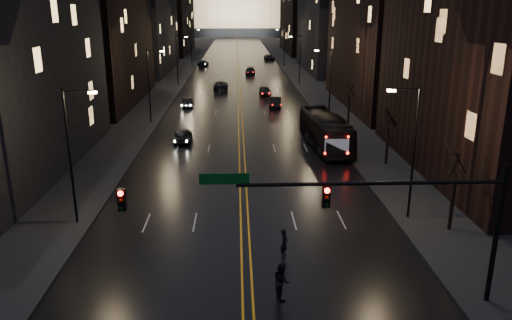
{
  "coord_description": "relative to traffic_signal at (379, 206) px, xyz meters",
  "views": [
    {
      "loc": [
        -0.42,
        -20.55,
        13.64
      ],
      "look_at": [
        0.79,
        10.73,
        4.05
      ],
      "focal_mm": 35.0,
      "sensor_mm": 36.0,
      "label": 1
    }
  ],
  "objects": [
    {
      "name": "pedestrian_b",
      "position": [
        -4.26,
        0.81,
        -4.16
      ],
      "size": [
        0.72,
        1.01,
        1.88
      ],
      "primitive_type": "imported",
      "rotation": [
        0.0,
        0.0,
        1.84
      ],
      "color": "black",
      "rests_on": "ground"
    },
    {
      "name": "building_right_near",
      "position": [
        15.09,
        20.0,
        6.9
      ],
      "size": [
        12.0,
        26.0,
        24.0
      ],
      "primitive_type": "cube",
      "color": "black",
      "rests_on": "ground"
    },
    {
      "name": "oncoming_car_b",
      "position": [
        -13.35,
        49.98,
        -4.41
      ],
      "size": [
        1.77,
        4.32,
        1.39
      ],
      "primitive_type": "imported",
      "rotation": [
        0.0,
        0.0,
        3.21
      ],
      "color": "black",
      "rests_on": "ground"
    },
    {
      "name": "tree_right_mid",
      "position": [
        7.09,
        22.0,
        -0.58
      ],
      "size": [
        2.4,
        2.4,
        6.65
      ],
      "color": "black",
      "rests_on": "ground"
    },
    {
      "name": "pedestrian_a",
      "position": [
        -3.74,
        5.0,
        -4.25
      ],
      "size": [
        0.63,
        0.74,
        1.72
      ],
      "primitive_type": "imported",
      "rotation": [
        0.0,
        0.0,
        1.15
      ],
      "color": "black",
      "rests_on": "ground"
    },
    {
      "name": "building_right_dist",
      "position": [
        15.09,
        140.0,
        5.9
      ],
      "size": [
        12.0,
        40.0,
        22.0
      ],
      "primitive_type": "cube",
      "color": "black",
      "rests_on": "ground"
    },
    {
      "name": "building_right_mid",
      "position": [
        15.09,
        92.0,
        7.9
      ],
      "size": [
        12.0,
        34.0,
        26.0
      ],
      "primitive_type": "cube",
      "color": "black",
      "rests_on": "ground"
    },
    {
      "name": "streetlamp_right_near",
      "position": [
        4.91,
        10.0,
        -0.02
      ],
      "size": [
        2.13,
        0.25,
        9.0
      ],
      "color": "black",
      "rests_on": "ground"
    },
    {
      "name": "streetlamp_left_near",
      "position": [
        -16.72,
        10.0,
        -0.02
      ],
      "size": [
        2.13,
        0.25,
        9.0
      ],
      "color": "black",
      "rests_on": "ground"
    },
    {
      "name": "ground",
      "position": [
        -5.91,
        0.0,
        -5.1
      ],
      "size": [
        900.0,
        900.0,
        0.0
      ],
      "primitive_type": "plane",
      "color": "black",
      "rests_on": "ground"
    },
    {
      "name": "streetlamp_right_mid",
      "position": [
        4.91,
        40.0,
        -0.02
      ],
      "size": [
        2.13,
        0.25,
        9.0
      ],
      "color": "black",
      "rests_on": "ground"
    },
    {
      "name": "receding_car_b",
      "position": [
        -1.77,
        59.11,
        -4.34
      ],
      "size": [
        1.93,
        4.55,
        1.53
      ],
      "primitive_type": "imported",
      "rotation": [
        0.0,
        0.0,
        0.03
      ],
      "color": "black",
      "rests_on": "ground"
    },
    {
      "name": "bus",
      "position": [
        2.59,
        28.23,
        -3.39
      ],
      "size": [
        3.78,
        12.47,
        3.42
      ],
      "primitive_type": "imported",
      "rotation": [
        0.0,
        0.0,
        0.07
      ],
      "color": "black",
      "rests_on": "ground"
    },
    {
      "name": "streetlamp_left_dist",
      "position": [
        -16.72,
        100.0,
        -0.02
      ],
      "size": [
        2.13,
        0.25,
        9.0
      ],
      "color": "black",
      "rests_on": "ground"
    },
    {
      "name": "building_left_mid",
      "position": [
        -26.91,
        54.0,
        8.9
      ],
      "size": [
        12.0,
        30.0,
        28.0
      ],
      "primitive_type": "cube",
      "color": "black",
      "rests_on": "ground"
    },
    {
      "name": "tree_right_far",
      "position": [
        7.09,
        38.0,
        -0.58
      ],
      "size": [
        2.4,
        2.4,
        6.65
      ],
      "color": "black",
      "rests_on": "ground"
    },
    {
      "name": "receding_car_c",
      "position": [
        -3.41,
        86.0,
        -4.37
      ],
      "size": [
        2.22,
        5.13,
        1.47
      ],
      "primitive_type": "imported",
      "rotation": [
        0.0,
        0.0,
        -0.03
      ],
      "color": "black",
      "rests_on": "ground"
    },
    {
      "name": "building_left_far",
      "position": [
        -26.91,
        92.0,
        4.9
      ],
      "size": [
        12.0,
        34.0,
        20.0
      ],
      "primitive_type": "cube",
      "color": "black",
      "rests_on": "ground"
    },
    {
      "name": "receding_car_d",
      "position": [
        2.59,
        116.81,
        -4.36
      ],
      "size": [
        2.76,
        5.49,
        1.49
      ],
      "primitive_type": "imported",
      "rotation": [
        0.0,
        0.0,
        0.06
      ],
      "color": "black",
      "rests_on": "ground"
    },
    {
      "name": "tree_right_near",
      "position": [
        7.09,
        8.0,
        -0.58
      ],
      "size": [
        2.4,
        2.4,
        6.65
      ],
      "color": "black",
      "rests_on": "ground"
    },
    {
      "name": "streetlamp_right_far",
      "position": [
        4.91,
        70.0,
        -0.02
      ],
      "size": [
        2.13,
        0.25,
        9.0
      ],
      "color": "black",
      "rests_on": "ground"
    },
    {
      "name": "receding_car_a",
      "position": [
        -0.86,
        49.46,
        -4.35
      ],
      "size": [
        2.1,
        4.72,
        1.5
      ],
      "primitive_type": "imported",
      "rotation": [
        0.0,
        0.0,
        -0.11
      ],
      "color": "black",
      "rests_on": "ground"
    },
    {
      "name": "road",
      "position": [
        -5.91,
        130.0,
        -5.09
      ],
      "size": [
        20.0,
        320.0,
        0.02
      ],
      "primitive_type": "cube",
      "color": "black",
      "rests_on": "ground"
    },
    {
      "name": "streetlamp_left_mid",
      "position": [
        -16.72,
        40.0,
        -0.02
      ],
      "size": [
        2.13,
        0.25,
        9.0
      ],
      "color": "black",
      "rests_on": "ground"
    },
    {
      "name": "oncoming_car_c",
      "position": [
        -9.09,
        66.34,
        -4.38
      ],
      "size": [
        2.41,
        5.18,
        1.44
      ],
      "primitive_type": "imported",
      "rotation": [
        0.0,
        0.0,
        3.14
      ],
      "color": "black",
      "rests_on": "ground"
    },
    {
      "name": "building_left_dist",
      "position": [
        -26.91,
        140.0,
        6.9
      ],
      "size": [
        12.0,
        40.0,
        24.0
      ],
      "primitive_type": "cube",
      "color": "black",
      "rests_on": "ground"
    },
    {
      "name": "sidewalk_left",
      "position": [
        -19.91,
        130.0,
        -5.02
      ],
      "size": [
        8.0,
        320.0,
        0.16
      ],
      "primitive_type": "cube",
      "color": "black",
      "rests_on": "ground"
    },
    {
      "name": "traffic_signal",
      "position": [
        0.0,
        0.0,
        0.0
      ],
      "size": [
        17.29,
        0.45,
        7.0
      ],
      "color": "black",
      "rests_on": "ground"
    },
    {
      "name": "center_line",
      "position": [
        -5.91,
        130.0,
        -5.08
      ],
      "size": [
        0.62,
        320.0,
        0.01
      ],
      "primitive_type": "cube",
      "color": "orange",
      "rests_on": "road"
    },
    {
      "name": "oncoming_car_a",
      "position": [
        -12.07,
        30.61,
        -4.36
      ],
      "size": [
        1.77,
        4.38,
        1.49
      ],
      "primitive_type": "imported",
      "rotation": [
        0.0,
        0.0,
        3.14
      ],
      "color": "black",
      "rests_on": "ground"
    },
    {
      "name": "streetlamp_left_far",
      "position": [
        -16.72,
        70.0,
        -0.02
      ],
      "size": [
        2.13,
        0.25,
        9.0
      ],
      "color": "black",
      "rests_on": "ground"
    },
    {
      "name": "oncoming_car_d",
      "position": [
        -14.41,
        102.39,
        -4.38
      ],
      "size": [
        2.55,
        5.18,
        1.45
      ],
      "primitive_type": "imported",
      "rotation": [
        0.0,
        0.0,
        3.04
      ],
      "color": "black",
      "rests_on": "ground"
    },
    {
      "name": "capitol",
      "position": [
        -5.91,
        250.0,
        12.05
      ],
      "size": [
        90.0,
        50.0,
        58.5
      ],
      "color": "black",
      "rests_on": "ground"
    },
    {
      "name": "sidewalk_right",
      "position": [
        8.09,
        130.0,
        -5.02
      ],
      "size": [
        8.0,
        320.0,
        0.16
      ],
      "primitive_type": "cube",
      "color": "black",
      "rests_on": "ground"
    },
    {
      "name": "streetlamp_right_dist",
      "position": [
        4.91,
        100.0,
        -0.02
      ],
      "size": [
        2.13,
        0.25,
        9.0
      ],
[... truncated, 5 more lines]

